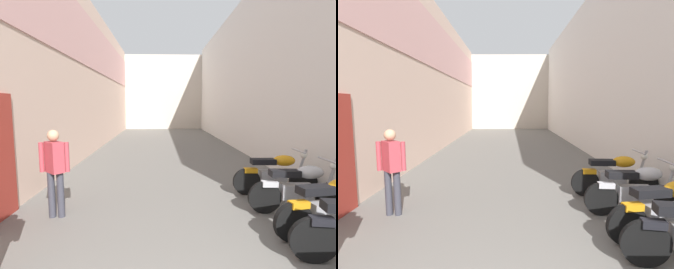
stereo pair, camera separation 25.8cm
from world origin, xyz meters
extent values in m
plane|color=#66635E|center=(0.00, 8.25, 0.00)|extent=(36.49, 36.49, 0.00)
cube|color=beige|center=(-3.34, 10.25, 3.10)|extent=(0.40, 20.49, 6.20)
cube|color=#DBA39E|center=(-3.13, 10.25, 4.46)|extent=(0.04, 20.49, 1.98)
cube|color=silver|center=(3.34, 10.25, 3.21)|extent=(0.40, 20.49, 6.41)
cube|color=beige|center=(0.00, 21.49, 3.02)|extent=(9.27, 2.00, 6.05)
cylinder|color=black|center=(1.57, 2.11, 0.30)|extent=(0.61, 0.17, 0.60)
cube|color=black|center=(1.65, 2.09, 0.56)|extent=(0.30, 0.18, 0.10)
cylinder|color=black|center=(1.57, 2.61, 0.30)|extent=(0.61, 0.18, 0.60)
cube|color=#9E9EA3|center=(2.14, 2.71, 0.42)|extent=(0.59, 0.29, 0.28)
cube|color=black|center=(1.91, 2.67, 0.76)|extent=(0.55, 0.30, 0.12)
cube|color=orange|center=(1.65, 2.63, 0.56)|extent=(0.30, 0.18, 0.10)
cylinder|color=black|center=(2.81, 3.55, 0.30)|extent=(0.60, 0.11, 0.60)
cylinder|color=black|center=(1.56, 3.61, 0.30)|extent=(0.60, 0.11, 0.60)
cube|color=#9E9EA3|center=(2.14, 3.59, 0.42)|extent=(0.57, 0.23, 0.28)
ellipsoid|color=#B7B7BC|center=(2.36, 3.57, 0.78)|extent=(0.49, 0.28, 0.24)
cube|color=black|center=(1.91, 3.60, 0.76)|extent=(0.53, 0.24, 0.12)
cylinder|color=#9E9EA3|center=(2.74, 3.56, 0.65)|extent=(0.25, 0.07, 0.77)
cylinder|color=#9E9EA3|center=(2.67, 3.56, 1.00)|extent=(0.06, 0.58, 0.04)
sphere|color=silver|center=(2.79, 3.55, 0.90)|extent=(0.14, 0.14, 0.14)
cube|color=#B7B7BC|center=(1.64, 3.61, 0.56)|extent=(0.29, 0.15, 0.10)
cylinder|color=black|center=(2.81, 4.54, 0.30)|extent=(0.60, 0.10, 0.60)
cylinder|color=black|center=(1.56, 4.59, 0.30)|extent=(0.60, 0.10, 0.60)
cube|color=#9E9EA3|center=(2.14, 4.57, 0.42)|extent=(0.57, 0.22, 0.28)
ellipsoid|color=orange|center=(2.36, 4.56, 0.78)|extent=(0.49, 0.28, 0.24)
cube|color=black|center=(1.91, 4.58, 0.76)|extent=(0.53, 0.24, 0.12)
cylinder|color=#9E9EA3|center=(2.74, 4.54, 0.65)|extent=(0.25, 0.07, 0.77)
cylinder|color=#9E9EA3|center=(2.67, 4.54, 1.00)|extent=(0.06, 0.58, 0.04)
sphere|color=silver|center=(2.79, 4.54, 0.90)|extent=(0.14, 0.14, 0.14)
cube|color=orange|center=(1.64, 4.59, 0.56)|extent=(0.29, 0.15, 0.10)
cylinder|color=#383842|center=(-2.29, 3.58, 0.41)|extent=(0.12, 0.12, 0.82)
cylinder|color=#383842|center=(-2.13, 3.58, 0.41)|extent=(0.12, 0.12, 0.82)
cube|color=#B23D47|center=(-2.21, 3.58, 1.09)|extent=(0.38, 0.38, 0.54)
sphere|color=tan|center=(-2.21, 3.58, 1.47)|extent=(0.20, 0.20, 0.20)
cylinder|color=#B23D47|center=(-2.43, 3.58, 1.09)|extent=(0.08, 0.08, 0.52)
cylinder|color=#B23D47|center=(-1.99, 3.58, 1.09)|extent=(0.08, 0.08, 0.52)
camera|label=1|loc=(-0.38, -0.90, 2.00)|focal=27.54mm
camera|label=2|loc=(-0.12, -0.90, 2.00)|focal=27.54mm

